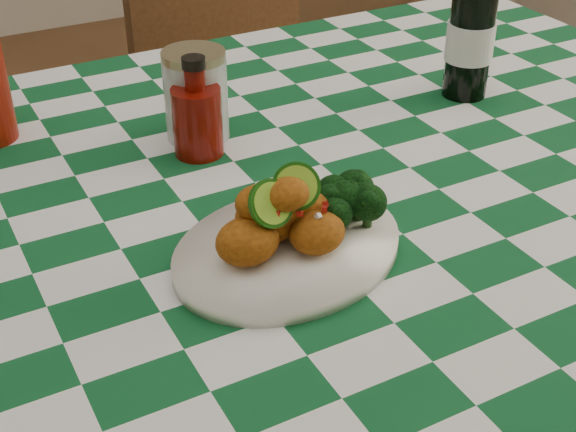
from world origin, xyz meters
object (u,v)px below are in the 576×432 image
mason_jar (196,95)px  beer_bottle (473,20)px  ketchup_bottle (196,107)px  plate (288,250)px  fried_chicken_pile (284,212)px  dining_table (260,396)px  wooden_chair_right (260,111)px

mason_jar → beer_bottle: 0.45m
ketchup_bottle → beer_bottle: (0.46, -0.02, 0.05)m
plate → mason_jar: bearing=85.2°
fried_chicken_pile → mason_jar: size_ratio=1.03×
beer_bottle → dining_table: bearing=-167.5°
mason_jar → beer_bottle: beer_bottle is taller
dining_table → beer_bottle: beer_bottle is taller
fried_chicken_pile → beer_bottle: bearing=29.3°
beer_bottle → wooden_chair_right: 0.77m
ketchup_bottle → wooden_chair_right: size_ratio=0.14×
ketchup_bottle → wooden_chair_right: 0.83m
ketchup_bottle → dining_table: bearing=-73.9°
mason_jar → wooden_chair_right: 0.78m
dining_table → fried_chicken_pile: size_ratio=12.27×
dining_table → plate: size_ratio=5.83×
fried_chicken_pile → ketchup_bottle: ketchup_bottle is taller
beer_bottle → plate: bearing=-150.4°
dining_table → beer_bottle: 0.68m
dining_table → fried_chicken_pile: fried_chicken_pile is taller
dining_table → mason_jar: bearing=94.6°
dining_table → wooden_chair_right: wooden_chair_right is taller
fried_chicken_pile → wooden_chair_right: wooden_chair_right is taller
dining_table → beer_bottle: bearing=12.5°
plate → mason_jar: mason_jar is taller
plate → ketchup_bottle: (0.01, 0.28, 0.06)m
fried_chicken_pile → mason_jar: mason_jar is taller
plate → wooden_chair_right: 1.04m
wooden_chair_right → beer_bottle: bearing=-89.1°
fried_chicken_pile → dining_table: bearing=75.0°
dining_table → beer_bottle: (0.42, 0.09, 0.52)m
mason_jar → ketchup_bottle: bearing=-111.6°
ketchup_bottle → beer_bottle: beer_bottle is taller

